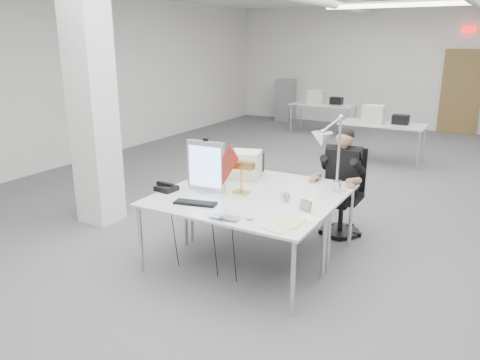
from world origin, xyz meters
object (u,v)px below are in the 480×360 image
(seated_person, at_px, (343,164))
(monitor, at_px, (206,166))
(laptop, at_px, (222,219))
(beige_monitor, at_px, (245,165))
(architect_lamp, at_px, (331,158))
(bankers_lamp, at_px, (241,179))
(office_chair, at_px, (342,190))
(desk_main, at_px, (231,207))
(desk_phone, at_px, (166,188))

(seated_person, height_order, monitor, seated_person)
(laptop, bearing_deg, beige_monitor, 104.98)
(seated_person, relative_size, architect_lamp, 1.16)
(seated_person, bearing_deg, bankers_lamp, -130.59)
(bankers_lamp, bearing_deg, office_chair, 52.68)
(desk_main, height_order, monitor, monitor)
(desk_phone, bearing_deg, architect_lamp, 27.20)
(laptop, relative_size, architect_lamp, 0.34)
(monitor, distance_m, beige_monitor, 0.65)
(monitor, bearing_deg, beige_monitor, 75.13)
(laptop, xyz_separation_m, beige_monitor, (-0.46, 1.28, 0.15))
(desk_main, xyz_separation_m, laptop, (0.12, -0.37, 0.02))
(desk_main, distance_m, seated_person, 1.68)
(laptop, height_order, architect_lamp, architect_lamp)
(monitor, distance_m, bankers_lamp, 0.40)
(desk_phone, height_order, beige_monitor, beige_monitor)
(desk_main, relative_size, architect_lamp, 2.12)
(monitor, distance_m, desk_phone, 0.50)
(office_chair, height_order, architect_lamp, architect_lamp)
(desk_main, relative_size, monitor, 3.29)
(monitor, bearing_deg, laptop, -50.77)
(monitor, height_order, laptop, monitor)
(monitor, xyz_separation_m, desk_phone, (-0.38, -0.21, -0.25))
(desk_main, distance_m, architect_lamp, 1.12)
(laptop, bearing_deg, bankers_lamp, 101.85)
(beige_monitor, xyz_separation_m, architect_lamp, (1.10, -0.22, 0.26))
(desk_main, xyz_separation_m, bankers_lamp, (-0.11, 0.41, 0.17))
(architect_lamp, bearing_deg, bankers_lamp, -145.79)
(bankers_lamp, height_order, architect_lamp, architect_lamp)
(monitor, bearing_deg, architect_lamp, 15.52)
(seated_person, distance_m, laptop, 1.98)
(desk_phone, bearing_deg, monitor, 34.47)
(monitor, bearing_deg, seated_person, 45.85)
(office_chair, bearing_deg, monitor, -137.61)
(monitor, relative_size, bankers_lamp, 1.74)
(beige_monitor, height_order, architect_lamp, architect_lamp)
(bankers_lamp, bearing_deg, desk_main, -80.51)
(desk_phone, height_order, architect_lamp, architect_lamp)
(beige_monitor, bearing_deg, seated_person, 17.49)
(desk_main, height_order, bankers_lamp, bankers_lamp)
(office_chair, bearing_deg, beige_monitor, -152.43)
(desk_main, distance_m, desk_phone, 0.85)
(bankers_lamp, relative_size, architect_lamp, 0.37)
(monitor, relative_size, beige_monitor, 1.61)
(seated_person, bearing_deg, beige_monitor, -154.45)
(seated_person, distance_m, architect_lamp, 0.90)
(office_chair, height_order, monitor, monitor)
(monitor, height_order, beige_monitor, monitor)
(desk_main, relative_size, seated_person, 1.82)
(desk_main, xyz_separation_m, seated_person, (0.63, 1.55, 0.16))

